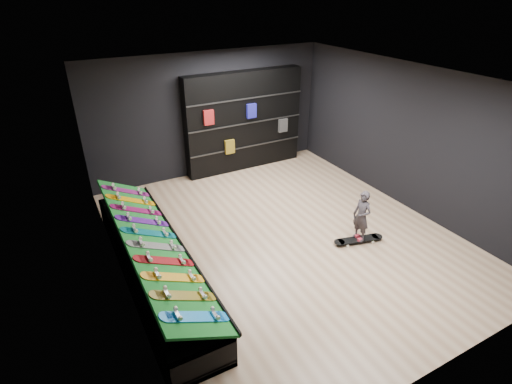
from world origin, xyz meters
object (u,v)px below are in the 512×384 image
floor_skateboard (358,241)px  child (360,225)px  display_rack (153,265)px  back_shelving (244,121)px

floor_skateboard → child: 0.34m
display_rack → back_shelving: (3.40, 3.32, 1.00)m
floor_skateboard → child: size_ratio=1.64×
display_rack → child: child is taller
back_shelving → floor_skateboard: back_shelving is taller
display_rack → child: 3.78m
back_shelving → child: bearing=-86.2°
floor_skateboard → child: child is taller
back_shelving → child: back_shelving is taller
child → floor_skateboard: bearing=0.0°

